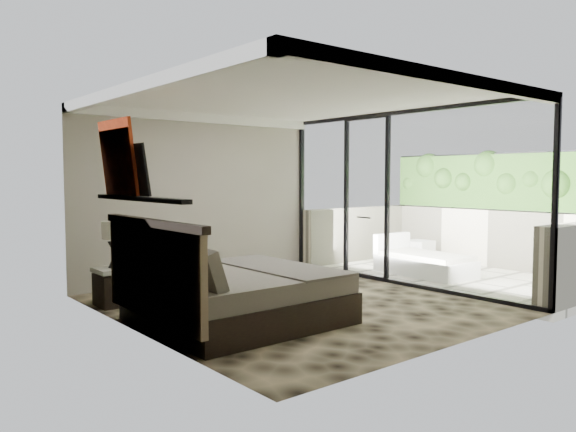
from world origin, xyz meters
TOP-DOWN VIEW (x-y plane):
  - floor at (0.00, 0.00)m, footprint 5.00×5.00m
  - ceiling at (0.00, 0.00)m, footprint 4.50×5.00m
  - back_wall at (0.00, 2.49)m, footprint 4.50×0.02m
  - left_wall at (-2.24, 0.00)m, footprint 0.02×5.00m
  - glass_wall at (2.25, 0.00)m, footprint 0.08×5.00m
  - terrace_slab at (3.75, 0.00)m, footprint 3.00×5.00m
  - parapet_far at (5.10, 0.00)m, footprint 0.30×5.00m
  - foliage_hedge at (5.10, 0.00)m, footprint 0.36×4.60m
  - picture_ledge at (-2.18, 0.10)m, footprint 0.12×2.20m
  - bed at (-1.21, -0.27)m, footprint 2.22×2.15m
  - nightstand at (-1.93, 1.48)m, footprint 0.55×0.55m
  - table_lamp at (-1.91, 1.48)m, footprint 0.34×0.34m
  - abstract_canvas at (-2.19, 0.64)m, footprint 0.13×0.90m
  - framed_print at (-2.14, 0.23)m, footprint 0.11×0.50m
  - ottoman at (4.28, 1.20)m, footprint 0.48×0.48m
  - lounger at (3.31, 0.38)m, footprint 0.97×1.78m

SIDE VIEW (x-z plane):
  - terrace_slab at x=3.75m, z-range -0.12..0.00m
  - floor at x=0.00m, z-range 0.00..0.00m
  - lounger at x=3.31m, z-range -0.13..0.55m
  - ottoman at x=4.28m, z-range 0.00..0.46m
  - nightstand at x=-1.93m, z-range 0.00..0.50m
  - bed at x=-1.21m, z-range -0.26..0.98m
  - parapet_far at x=5.10m, z-range 0.00..1.10m
  - table_lamp at x=-1.91m, z-range 0.61..1.24m
  - back_wall at x=0.00m, z-range 0.00..2.80m
  - left_wall at x=-2.24m, z-range 0.00..2.80m
  - glass_wall at x=2.25m, z-range 0.00..2.80m
  - picture_ledge at x=-2.18m, z-range 1.48..1.52m
  - foliage_hedge at x=5.10m, z-range 1.10..2.20m
  - framed_print at x=-2.14m, z-range 1.53..2.12m
  - abstract_canvas at x=-2.19m, z-range 1.53..2.42m
  - ceiling at x=0.00m, z-range 2.78..2.80m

